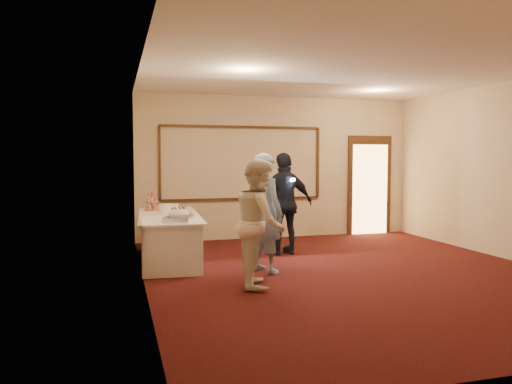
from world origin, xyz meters
TOP-DOWN VIEW (x-y plane):
  - floor at (0.00, 0.00)m, footprint 7.00×7.00m
  - room_walls at (0.00, 0.00)m, footprint 6.04×7.04m
  - wall_molding at (-0.80, 3.47)m, footprint 3.45×0.04m
  - doorway at (2.15, 3.45)m, footprint 1.05×0.07m
  - buffet_table at (-2.51, 1.65)m, footprint 1.13×2.58m
  - pavlova_tray at (-2.46, 0.76)m, footprint 0.51×0.61m
  - cupcake_stand at (-2.73, 2.46)m, footprint 0.27×0.27m
  - plate_stack_a at (-2.56, 1.77)m, footprint 0.21×0.21m
  - plate_stack_b at (-2.40, 1.94)m, footprint 0.18×0.18m
  - tart at (-2.28, 1.42)m, footprint 0.27×0.27m
  - man at (-1.21, 0.44)m, footprint 0.66×0.77m
  - woman at (-1.51, -0.30)m, footprint 0.81×0.95m
  - guest at (-0.48, 1.67)m, footprint 1.10×0.56m
  - camera_flash at (-0.40, 1.47)m, footprint 0.07×0.05m

SIDE VIEW (x-z plane):
  - floor at x=0.00m, z-range 0.00..0.00m
  - buffet_table at x=-2.51m, z-range 0.00..0.77m
  - tart at x=-2.28m, z-range 0.77..0.82m
  - plate_stack_b at x=-2.40m, z-range 0.77..0.92m
  - woman at x=-1.51m, z-range 0.00..1.70m
  - pavlova_tray at x=-2.46m, z-range 0.76..0.95m
  - plate_stack_a at x=-2.56m, z-range 0.77..0.94m
  - man at x=-1.21m, z-range 0.00..1.78m
  - guest at x=-0.48m, z-range 0.00..1.80m
  - cupcake_stand at x=-2.73m, z-range 0.71..1.11m
  - doorway at x=2.15m, z-range -0.02..2.18m
  - camera_flash at x=-0.40m, z-range 1.31..1.36m
  - wall_molding at x=-0.80m, z-range 0.83..2.38m
  - room_walls at x=0.00m, z-range 0.52..3.54m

